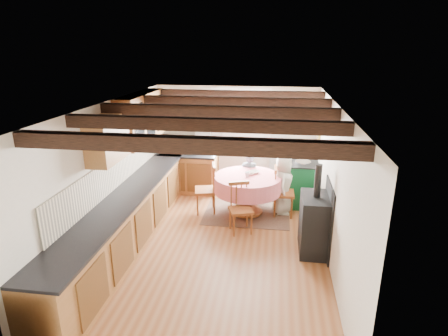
% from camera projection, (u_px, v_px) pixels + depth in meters
% --- Properties ---
extents(floor, '(3.60, 5.50, 0.00)m').
position_uv_depth(floor, '(217.00, 247.00, 6.32)').
color(floor, '#965F37').
rests_on(floor, ground).
extents(ceiling, '(3.60, 5.50, 0.00)m').
position_uv_depth(ceiling, '(216.00, 105.00, 5.56)').
color(ceiling, white).
rests_on(ceiling, ground).
extents(wall_back, '(3.60, 0.00, 2.40)m').
position_uv_depth(wall_back, '(236.00, 139.00, 8.53)').
color(wall_back, silver).
rests_on(wall_back, ground).
extents(wall_front, '(3.60, 0.00, 2.40)m').
position_uv_depth(wall_front, '(168.00, 285.00, 3.35)').
color(wall_front, silver).
rests_on(wall_front, ground).
extents(wall_left, '(0.00, 5.50, 2.40)m').
position_uv_depth(wall_left, '(110.00, 175.00, 6.18)').
color(wall_left, silver).
rests_on(wall_left, ground).
extents(wall_right, '(0.00, 5.50, 2.40)m').
position_uv_depth(wall_right, '(333.00, 186.00, 5.70)').
color(wall_right, silver).
rests_on(wall_right, ground).
extents(beam_a, '(3.60, 0.16, 0.16)m').
position_uv_depth(beam_a, '(184.00, 145.00, 3.71)').
color(beam_a, '#331E13').
rests_on(beam_a, ceiling).
extents(beam_b, '(3.60, 0.16, 0.16)m').
position_uv_depth(beam_b, '(204.00, 124.00, 4.65)').
color(beam_b, '#331E13').
rests_on(beam_b, ceiling).
extents(beam_c, '(3.60, 0.16, 0.16)m').
position_uv_depth(beam_c, '(216.00, 111.00, 5.59)').
color(beam_c, '#331E13').
rests_on(beam_c, ceiling).
extents(beam_d, '(3.60, 0.16, 0.16)m').
position_uv_depth(beam_d, '(226.00, 102.00, 6.53)').
color(beam_d, '#331E13').
rests_on(beam_d, ceiling).
extents(beam_e, '(3.60, 0.16, 0.16)m').
position_uv_depth(beam_e, '(232.00, 94.00, 7.47)').
color(beam_e, '#331E13').
rests_on(beam_e, ceiling).
extents(splash_left, '(0.02, 4.50, 0.55)m').
position_uv_depth(splash_left, '(118.00, 170.00, 6.46)').
color(splash_left, beige).
rests_on(splash_left, wall_left).
extents(splash_back, '(1.40, 0.02, 0.55)m').
position_uv_depth(splash_back, '(193.00, 138.00, 8.64)').
color(splash_back, beige).
rests_on(splash_back, wall_back).
extents(base_cabinet_left, '(0.60, 5.30, 0.88)m').
position_uv_depth(base_cabinet_left, '(131.00, 218.00, 6.38)').
color(base_cabinet_left, '#945F36').
rests_on(base_cabinet_left, floor).
extents(base_cabinet_back, '(1.30, 0.60, 0.88)m').
position_uv_depth(base_cabinet_back, '(189.00, 173.00, 8.62)').
color(base_cabinet_back, '#945F36').
rests_on(base_cabinet_back, floor).
extents(worktop_left, '(0.64, 5.30, 0.04)m').
position_uv_depth(worktop_left, '(130.00, 193.00, 6.23)').
color(worktop_left, black).
rests_on(worktop_left, base_cabinet_left).
extents(worktop_back, '(1.30, 0.64, 0.04)m').
position_uv_depth(worktop_back, '(188.00, 154.00, 8.46)').
color(worktop_back, black).
rests_on(worktop_back, base_cabinet_back).
extents(wall_cabinet_glass, '(0.34, 1.80, 0.90)m').
position_uv_depth(wall_cabinet_glass, '(142.00, 117.00, 7.05)').
color(wall_cabinet_glass, '#945F36').
rests_on(wall_cabinet_glass, wall_left).
extents(wall_cabinet_solid, '(0.34, 0.90, 0.70)m').
position_uv_depth(wall_cabinet_solid, '(107.00, 139.00, 5.66)').
color(wall_cabinet_solid, '#945F36').
rests_on(wall_cabinet_solid, wall_left).
extents(window_frame, '(1.34, 0.03, 1.54)m').
position_uv_depth(window_frame, '(241.00, 122.00, 8.37)').
color(window_frame, white).
rests_on(window_frame, wall_back).
extents(window_pane, '(1.20, 0.01, 1.40)m').
position_uv_depth(window_pane, '(241.00, 122.00, 8.38)').
color(window_pane, white).
rests_on(window_pane, wall_back).
extents(curtain_left, '(0.35, 0.10, 2.10)m').
position_uv_depth(curtain_left, '(203.00, 144.00, 8.56)').
color(curtain_left, silver).
rests_on(curtain_left, wall_back).
extents(curtain_right, '(0.35, 0.10, 2.10)m').
position_uv_depth(curtain_right, '(278.00, 146.00, 8.33)').
color(curtain_right, silver).
rests_on(curtain_right, wall_back).
extents(curtain_rod, '(2.00, 0.03, 0.03)m').
position_uv_depth(curtain_rod, '(241.00, 96.00, 8.10)').
color(curtain_rod, black).
rests_on(curtain_rod, wall_back).
extents(wall_picture, '(0.04, 0.50, 0.60)m').
position_uv_depth(wall_picture, '(319.00, 124.00, 7.71)').
color(wall_picture, gold).
rests_on(wall_picture, wall_right).
extents(wall_plate, '(0.30, 0.02, 0.30)m').
position_uv_depth(wall_plate, '(284.00, 119.00, 8.20)').
color(wall_plate, silver).
rests_on(wall_plate, wall_back).
extents(rug, '(1.70, 1.32, 0.01)m').
position_uv_depth(rug, '(247.00, 213.00, 7.59)').
color(rug, '#482925').
rests_on(rug, floor).
extents(dining_table, '(1.33, 1.33, 0.80)m').
position_uv_depth(dining_table, '(247.00, 195.00, 7.47)').
color(dining_table, '#E67460').
rests_on(dining_table, floor).
extents(chair_near, '(0.52, 0.53, 0.93)m').
position_uv_depth(chair_near, '(241.00, 208.00, 6.70)').
color(chair_near, brown).
rests_on(chair_near, floor).
extents(chair_left, '(0.54, 0.53, 1.01)m').
position_uv_depth(chair_left, '(205.00, 188.00, 7.51)').
color(chair_left, brown).
rests_on(chair_left, floor).
extents(chair_right, '(0.45, 0.43, 1.00)m').
position_uv_depth(chair_right, '(284.00, 191.00, 7.38)').
color(chair_right, brown).
rests_on(chair_right, floor).
extents(aga_range, '(0.67, 1.04, 0.96)m').
position_uv_depth(aga_range, '(301.00, 181.00, 8.02)').
color(aga_range, '#0E4923').
rests_on(aga_range, floor).
extents(cast_iron_stove, '(0.45, 0.75, 1.50)m').
position_uv_depth(cast_iron_stove, '(316.00, 209.00, 5.98)').
color(cast_iron_stove, black).
rests_on(cast_iron_stove, floor).
extents(child_far, '(0.42, 0.30, 1.11)m').
position_uv_depth(child_far, '(249.00, 177.00, 8.00)').
color(child_far, slate).
rests_on(child_far, floor).
extents(child_right, '(0.44, 0.63, 1.23)m').
position_uv_depth(child_right, '(283.00, 184.00, 7.43)').
color(child_right, beige).
rests_on(child_right, floor).
extents(bowl_a, '(0.27, 0.27, 0.05)m').
position_uv_depth(bowl_a, '(255.00, 172.00, 7.51)').
color(bowl_a, silver).
rests_on(bowl_a, dining_table).
extents(bowl_b, '(0.20, 0.20, 0.05)m').
position_uv_depth(bowl_b, '(250.00, 173.00, 7.41)').
color(bowl_b, silver).
rests_on(bowl_b, dining_table).
extents(cup, '(0.13, 0.13, 0.09)m').
position_uv_depth(cup, '(247.00, 174.00, 7.29)').
color(cup, silver).
rests_on(cup, dining_table).
extents(canister_tall, '(0.14, 0.14, 0.25)m').
position_uv_depth(canister_tall, '(179.00, 148.00, 8.39)').
color(canister_tall, '#262628').
rests_on(canister_tall, worktop_back).
extents(canister_wide, '(0.18, 0.18, 0.20)m').
position_uv_depth(canister_wide, '(193.00, 148.00, 8.48)').
color(canister_wide, '#262628').
rests_on(canister_wide, worktop_back).
extents(canister_slim, '(0.09, 0.09, 0.26)m').
position_uv_depth(canister_slim, '(197.00, 149.00, 8.32)').
color(canister_slim, '#262628').
rests_on(canister_slim, worktop_back).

